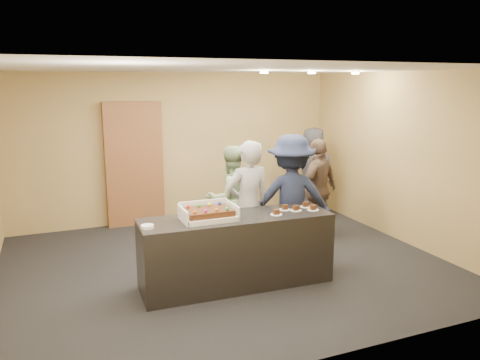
{
  "coord_description": "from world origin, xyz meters",
  "views": [
    {
      "loc": [
        -2.17,
        -5.84,
        2.53
      ],
      "look_at": [
        0.22,
        0.0,
        1.21
      ],
      "focal_mm": 35.0,
      "sensor_mm": 36.0,
      "label": 1
    }
  ],
  "objects_px": {
    "plate_stack": "(147,227)",
    "person_navy_man": "(291,199)",
    "serving_counter": "(236,251)",
    "cake_box": "(208,215)",
    "person_dark_suit": "(312,173)",
    "storage_cabinet": "(134,164)",
    "person_brown_extra": "(318,189)",
    "person_server_grey": "(248,206)",
    "person_sage_man": "(231,198)",
    "sheet_cake": "(208,212)"
  },
  "relations": [
    {
      "from": "person_server_grey",
      "to": "person_sage_man",
      "type": "relative_size",
      "value": 1.1
    },
    {
      "from": "person_sage_man",
      "to": "person_dark_suit",
      "type": "height_order",
      "value": "person_dark_suit"
    },
    {
      "from": "serving_counter",
      "to": "person_navy_man",
      "type": "xyz_separation_m",
      "value": [
        1.01,
        0.45,
        0.46
      ]
    },
    {
      "from": "serving_counter",
      "to": "cake_box",
      "type": "bearing_deg",
      "value": 178.23
    },
    {
      "from": "plate_stack",
      "to": "person_navy_man",
      "type": "distance_m",
      "value": 2.19
    },
    {
      "from": "person_dark_suit",
      "to": "storage_cabinet",
      "type": "bearing_deg",
      "value": 24.89
    },
    {
      "from": "serving_counter",
      "to": "person_sage_man",
      "type": "height_order",
      "value": "person_sage_man"
    },
    {
      "from": "person_brown_extra",
      "to": "person_dark_suit",
      "type": "height_order",
      "value": "person_dark_suit"
    },
    {
      "from": "cake_box",
      "to": "sheet_cake",
      "type": "height_order",
      "value": "cake_box"
    },
    {
      "from": "sheet_cake",
      "to": "person_navy_man",
      "type": "distance_m",
      "value": 1.45
    },
    {
      "from": "storage_cabinet",
      "to": "plate_stack",
      "type": "distance_m",
      "value": 3.17
    },
    {
      "from": "plate_stack",
      "to": "person_dark_suit",
      "type": "relative_size",
      "value": 0.09
    },
    {
      "from": "plate_stack",
      "to": "serving_counter",
      "type": "bearing_deg",
      "value": 3.1
    },
    {
      "from": "cake_box",
      "to": "plate_stack",
      "type": "height_order",
      "value": "cake_box"
    },
    {
      "from": "plate_stack",
      "to": "sheet_cake",
      "type": "bearing_deg",
      "value": 4.59
    },
    {
      "from": "sheet_cake",
      "to": "person_dark_suit",
      "type": "relative_size",
      "value": 0.32
    },
    {
      "from": "storage_cabinet",
      "to": "person_navy_man",
      "type": "height_order",
      "value": "storage_cabinet"
    },
    {
      "from": "cake_box",
      "to": "person_dark_suit",
      "type": "height_order",
      "value": "person_dark_suit"
    },
    {
      "from": "person_sage_man",
      "to": "person_server_grey",
      "type": "bearing_deg",
      "value": 83.17
    },
    {
      "from": "serving_counter",
      "to": "person_server_grey",
      "type": "distance_m",
      "value": 0.72
    },
    {
      "from": "serving_counter",
      "to": "person_navy_man",
      "type": "distance_m",
      "value": 1.2
    },
    {
      "from": "plate_stack",
      "to": "person_server_grey",
      "type": "bearing_deg",
      "value": 19.17
    },
    {
      "from": "person_navy_man",
      "to": "cake_box",
      "type": "bearing_deg",
      "value": 36.18
    },
    {
      "from": "cake_box",
      "to": "storage_cabinet",
      "type": "bearing_deg",
      "value": 96.6
    },
    {
      "from": "serving_counter",
      "to": "plate_stack",
      "type": "relative_size",
      "value": 16.27
    },
    {
      "from": "plate_stack",
      "to": "person_navy_man",
      "type": "bearing_deg",
      "value": 13.51
    },
    {
      "from": "serving_counter",
      "to": "plate_stack",
      "type": "bearing_deg",
      "value": -174.91
    },
    {
      "from": "person_server_grey",
      "to": "serving_counter",
      "type": "bearing_deg",
      "value": 47.37
    },
    {
      "from": "plate_stack",
      "to": "person_dark_suit",
      "type": "height_order",
      "value": "person_dark_suit"
    },
    {
      "from": "storage_cabinet",
      "to": "plate_stack",
      "type": "height_order",
      "value": "storage_cabinet"
    },
    {
      "from": "cake_box",
      "to": "plate_stack",
      "type": "xyz_separation_m",
      "value": [
        -0.75,
        -0.08,
        -0.03
      ]
    },
    {
      "from": "storage_cabinet",
      "to": "sheet_cake",
      "type": "height_order",
      "value": "storage_cabinet"
    },
    {
      "from": "plate_stack",
      "to": "person_brown_extra",
      "type": "bearing_deg",
      "value": 22.5
    },
    {
      "from": "storage_cabinet",
      "to": "person_navy_man",
      "type": "xyz_separation_m",
      "value": [
        1.72,
        -2.63,
        -0.19
      ]
    },
    {
      "from": "plate_stack",
      "to": "person_brown_extra",
      "type": "distance_m",
      "value": 3.27
    },
    {
      "from": "cake_box",
      "to": "person_sage_man",
      "type": "height_order",
      "value": "person_sage_man"
    },
    {
      "from": "serving_counter",
      "to": "person_navy_man",
      "type": "height_order",
      "value": "person_navy_man"
    },
    {
      "from": "person_sage_man",
      "to": "person_dark_suit",
      "type": "xyz_separation_m",
      "value": [
        2.04,
        1.02,
        0.06
      ]
    },
    {
      "from": "person_sage_man",
      "to": "person_navy_man",
      "type": "bearing_deg",
      "value": 124.79
    },
    {
      "from": "serving_counter",
      "to": "person_sage_man",
      "type": "xyz_separation_m",
      "value": [
        0.4,
        1.22,
        0.36
      ]
    },
    {
      "from": "person_dark_suit",
      "to": "person_brown_extra",
      "type": "bearing_deg",
      "value": 103.16
    },
    {
      "from": "storage_cabinet",
      "to": "person_dark_suit",
      "type": "distance_m",
      "value": 3.26
    },
    {
      "from": "cake_box",
      "to": "person_brown_extra",
      "type": "xyz_separation_m",
      "value": [
        2.27,
        1.17,
        -0.12
      ]
    },
    {
      "from": "storage_cabinet",
      "to": "plate_stack",
      "type": "relative_size",
      "value": 14.93
    },
    {
      "from": "person_navy_man",
      "to": "person_sage_man",
      "type": "bearing_deg",
      "value": -32.82
    },
    {
      "from": "person_sage_man",
      "to": "person_dark_suit",
      "type": "distance_m",
      "value": 2.28
    },
    {
      "from": "storage_cabinet",
      "to": "person_dark_suit",
      "type": "bearing_deg",
      "value": -14.78
    },
    {
      "from": "person_dark_suit",
      "to": "cake_box",
      "type": "bearing_deg",
      "value": 78.13
    },
    {
      "from": "serving_counter",
      "to": "sheet_cake",
      "type": "bearing_deg",
      "value": -178.0
    },
    {
      "from": "sheet_cake",
      "to": "person_sage_man",
      "type": "distance_m",
      "value": 1.45
    }
  ]
}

